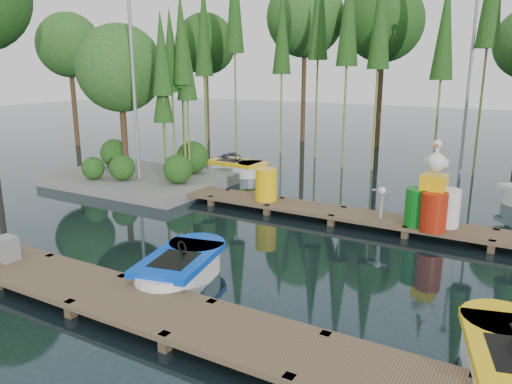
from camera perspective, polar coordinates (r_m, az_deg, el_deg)
The scene contains 14 objects.
ground_plane at distance 13.17m, azimuth -2.99°, elevation -4.84°, with size 90.00×90.00×0.00m, color #1D2F37.
near_dock at distance 9.91m, azimuth -17.66°, elevation -10.72°, with size 18.00×1.50×0.50m.
far_dock at distance 14.73m, azimuth 5.62°, elevation -1.86°, with size 15.00×1.20×0.50m.
island at distance 19.01m, azimuth -13.81°, elevation 10.50°, with size 6.20×4.20×6.75m.
tree_screen at distance 22.85m, azimuth 7.71°, elevation 18.71°, with size 34.42×18.53×10.31m.
lamp_island at distance 17.85m, azimuth -13.92°, elevation 13.73°, with size 0.30×0.30×7.25m.
lamp_rear at distance 21.57m, azimuth 23.32°, elevation 13.04°, with size 0.30×0.30×7.25m.
boat_blue at distance 10.45m, azimuth -8.58°, elevation -8.69°, with size 1.77×2.89×0.91m.
boat_yellow_near at distance 8.19m, azimuth 27.21°, elevation -17.09°, with size 1.88×2.91×0.90m.
boat_yellow_far at distance 20.22m, azimuth -2.35°, elevation 2.81°, with size 2.72×1.27×1.35m.
utility_cabinet at distance 11.82m, azimuth -26.62°, elevation -5.81°, with size 0.42×0.36×0.52m, color gray.
yellow_barrel at distance 15.16m, azimuth 1.16°, elevation 0.87°, with size 0.65×0.65×0.98m, color yellow.
drum_cluster at distance 13.35m, azimuth 19.59°, elevation -1.10°, with size 1.30×1.19×2.24m.
seagull_post at distance 13.81m, azimuth 14.16°, elevation -0.54°, with size 0.54×0.29×0.86m.
Camera 1 is at (6.86, -10.38, 4.32)m, focal length 35.00 mm.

